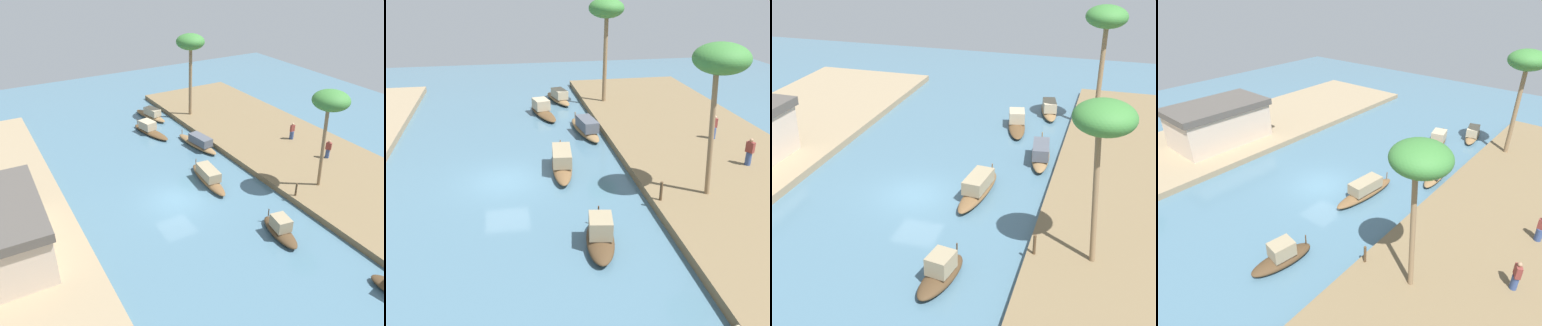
# 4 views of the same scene
# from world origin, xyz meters

# --- Properties ---
(river_water) EXTENTS (67.35, 67.35, 0.00)m
(river_water) POSITION_xyz_m (0.00, 0.00, 0.00)
(river_water) COLOR #476B7F
(river_water) RESTS_ON ground
(riverbank_left) EXTENTS (42.34, 10.91, 0.48)m
(riverbank_left) POSITION_xyz_m (0.00, -12.51, 0.24)
(riverbank_left) COLOR brown
(riverbank_left) RESTS_ON ground
(sampan_upstream_small) EXTENTS (3.63, 1.74, 1.36)m
(sampan_upstream_small) POSITION_xyz_m (-6.87, -3.84, 0.48)
(sampan_upstream_small) COLOR #47331E
(sampan_upstream_small) RESTS_ON river_water
(sampan_with_tall_canopy) EXTENTS (5.39, 1.80, 1.22)m
(sampan_with_tall_canopy) POSITION_xyz_m (6.70, -5.88, 0.47)
(sampan_with_tall_canopy) COLOR brown
(sampan_with_tall_canopy) RESTS_ON river_water
(sampan_with_red_awning) EXTENTS (5.28, 1.63, 1.28)m
(sampan_with_red_awning) POSITION_xyz_m (0.93, -3.34, 0.51)
(sampan_with_red_awning) COLOR brown
(sampan_with_red_awning) RESTS_ON river_water
(sampan_foreground) EXTENTS (4.85, 2.12, 1.17)m
(sampan_foreground) POSITION_xyz_m (15.28, -5.11, 0.44)
(sampan_foreground) COLOR brown
(sampan_foreground) RESTS_ON river_water
(sampan_near_left_bank) EXTENTS (5.15, 2.26, 1.22)m
(sampan_near_left_bank) POSITION_xyz_m (11.68, -3.29, 0.42)
(sampan_near_left_bank) COLOR brown
(sampan_near_left_bank) RESTS_ON river_water
(mooring_post) EXTENTS (0.14, 0.14, 0.98)m
(mooring_post) POSITION_xyz_m (-4.39, -7.40, 0.97)
(mooring_post) COLOR #4C3823
(mooring_post) RESTS_ON riverbank_left
(palm_tree_left_near) EXTENTS (2.55, 2.55, 7.36)m
(palm_tree_left_near) POSITION_xyz_m (-4.12, -9.75, 6.99)
(palm_tree_left_near) COLOR #7F6647
(palm_tree_left_near) RESTS_ON riverbank_left
(palm_tree_left_far) EXTENTS (2.84, 2.84, 8.31)m
(palm_tree_left_far) POSITION_xyz_m (13.21, -8.78, 7.77)
(palm_tree_left_far) COLOR #7F6647
(palm_tree_left_far) RESTS_ON riverbank_left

